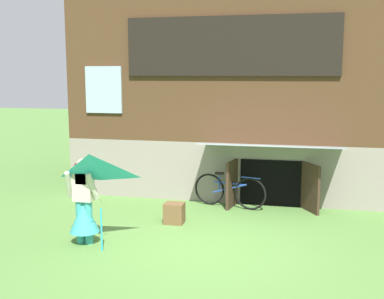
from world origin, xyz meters
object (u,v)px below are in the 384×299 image
(person, at_px, (84,208))
(kite, at_px, (90,183))
(bicycle_blue, at_px, (229,191))
(wooden_crate, at_px, (174,213))

(person, xyz_separation_m, kite, (0.41, -0.60, 0.61))
(person, height_order, bicycle_blue, person)
(person, bearing_deg, kite, -32.18)
(person, height_order, wooden_crate, person)
(kite, xyz_separation_m, wooden_crate, (0.83, 2.08, -1.04))
(person, xyz_separation_m, wooden_crate, (1.24, 1.48, -0.43))
(person, relative_size, kite, 0.98)
(person, distance_m, wooden_crate, 1.98)
(person, bearing_deg, bicycle_blue, 76.97)
(wooden_crate, bearing_deg, bicycle_blue, 57.57)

